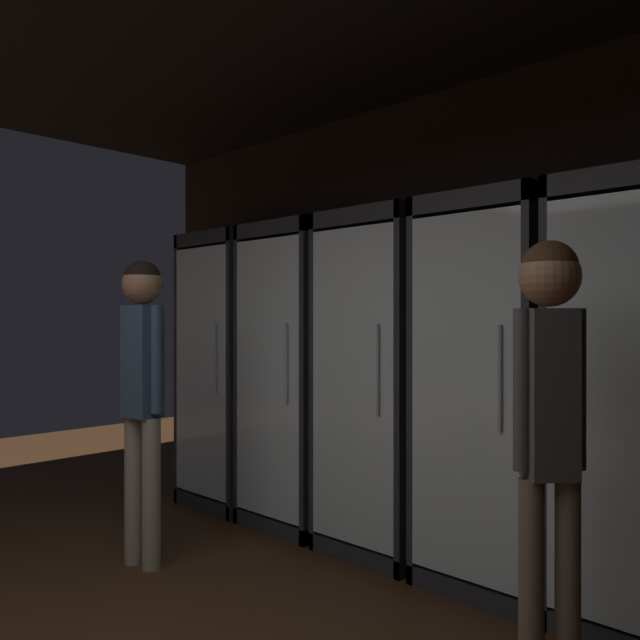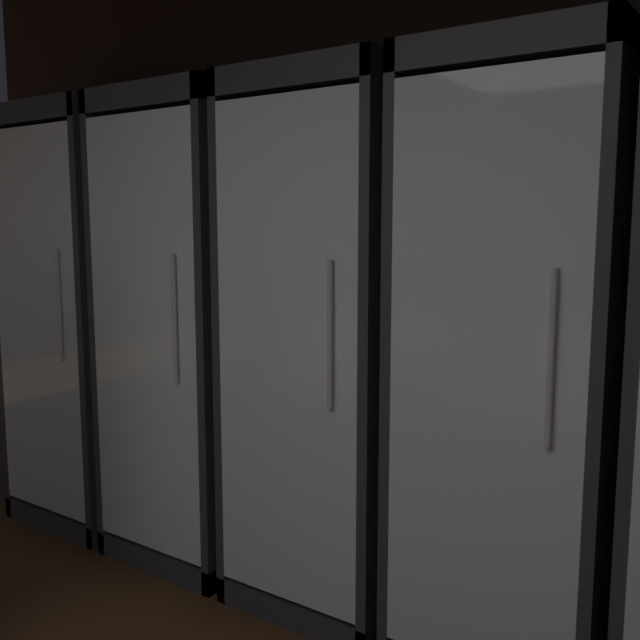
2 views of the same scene
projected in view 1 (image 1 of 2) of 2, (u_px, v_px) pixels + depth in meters
wall_back at (481, 319)px, 3.80m from camera, size 6.00×0.06×2.80m
cooler_far_left at (235, 371)px, 4.95m from camera, size 0.69×0.59×2.05m
cooler_left at (302, 377)px, 4.43m from camera, size 0.69×0.59×2.05m
cooler_center at (386, 384)px, 3.92m from camera, size 0.69×0.59×2.05m
cooler_right at (496, 395)px, 3.41m from camera, size 0.69×0.59×2.05m
shopper_near at (142, 372)px, 3.67m from camera, size 0.30×0.23×1.73m
shopper_far at (550, 400)px, 2.34m from camera, size 0.22×0.22×1.69m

